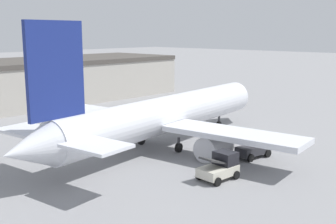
% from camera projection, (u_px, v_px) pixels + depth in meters
% --- Properties ---
extents(ground_plane, '(400.00, 400.00, 0.00)m').
position_uv_depth(ground_plane, '(168.00, 145.00, 43.37)').
color(ground_plane, gray).
extents(airplane, '(36.22, 29.65, 12.31)m').
position_uv_depth(airplane, '(162.00, 116.00, 41.95)').
color(airplane, silver).
rests_on(airplane, ground_plane).
extents(ground_crew_worker, '(0.36, 0.36, 1.65)m').
position_uv_depth(ground_crew_worker, '(235.00, 133.00, 44.64)').
color(ground_crew_worker, '#1E2338').
rests_on(ground_crew_worker, ground_plane).
extents(baggage_tug, '(3.60, 2.26, 2.24)m').
position_uv_depth(baggage_tug, '(255.00, 146.00, 39.05)').
color(baggage_tug, '#2D2D33').
rests_on(baggage_tug, ground_plane).
extents(belt_loader_truck, '(3.34, 2.37, 2.10)m').
position_uv_depth(belt_loader_truck, '(220.00, 167.00, 33.28)').
color(belt_loader_truck, beige).
rests_on(belt_loader_truck, ground_plane).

